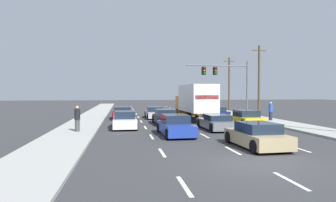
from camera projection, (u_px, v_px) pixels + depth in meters
ground_plane at (166, 115)px, 36.62m from camera, size 140.00×140.00×0.00m
sidewalk_right at (249, 117)px, 32.96m from camera, size 3.07×80.00×0.14m
sidewalk_left at (89, 119)px, 30.40m from camera, size 3.07×80.00×0.14m
lane_markings at (172, 119)px, 31.74m from camera, size 6.94×57.00×0.01m
car_red at (122, 113)px, 31.53m from camera, size 2.13×4.41×1.27m
car_white at (125, 120)px, 23.42m from camera, size 1.84×4.44×1.33m
car_silver at (154, 113)px, 32.49m from camera, size 1.84×4.58×1.22m
car_black at (165, 117)px, 26.42m from camera, size 1.95×4.64×1.30m
car_blue at (175, 126)px, 19.56m from camera, size 1.97×4.57×1.34m
box_truck at (195, 100)px, 29.80m from camera, size 2.65×8.28×3.49m
car_gray at (216, 123)px, 22.53m from camera, size 1.92×4.55×1.13m
car_tan at (257, 136)px, 15.25m from camera, size 2.09×4.18×1.27m
car_navy at (216, 112)px, 33.34m from camera, size 2.00×4.25×1.18m
car_yellow at (246, 118)px, 25.37m from camera, size 1.96×4.13×1.29m
traffic_signal_mast at (222, 75)px, 37.05m from camera, size 7.87×0.69×6.66m
utility_pole_mid at (259, 79)px, 36.75m from camera, size 1.80×0.28×8.43m
utility_pole_far at (229, 83)px, 46.91m from camera, size 1.80×0.28×8.17m
pedestrian_near_corner at (77, 119)px, 20.37m from camera, size 0.38×0.38×1.73m
pedestrian_mid_block at (271, 111)px, 28.54m from camera, size 0.38×0.38×1.73m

